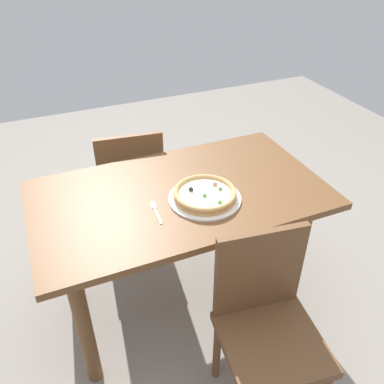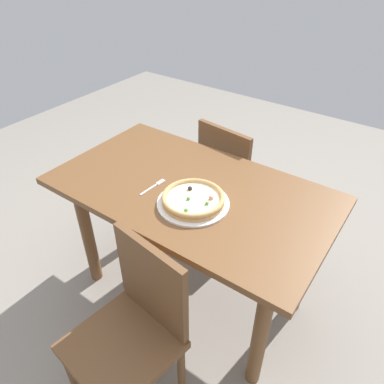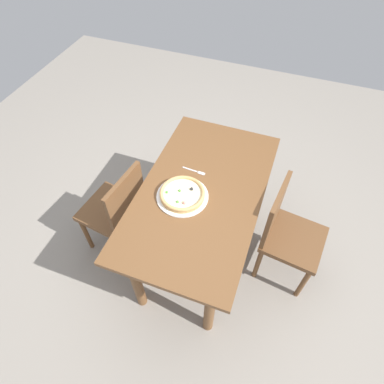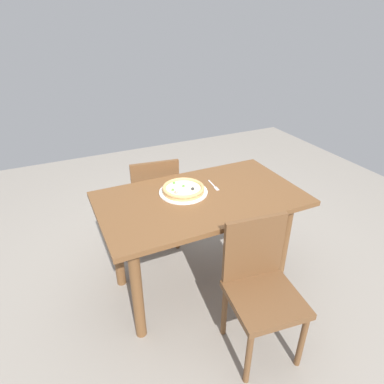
% 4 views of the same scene
% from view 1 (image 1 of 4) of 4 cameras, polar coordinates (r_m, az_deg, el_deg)
% --- Properties ---
extents(ground_plane, '(6.00, 6.00, 0.00)m').
position_cam_1_polar(ground_plane, '(2.42, -1.43, -15.27)').
color(ground_plane, gray).
extents(dining_table, '(1.38, 0.78, 0.78)m').
position_cam_1_polar(dining_table, '(1.97, -1.70, -3.06)').
color(dining_table, brown).
rests_on(dining_table, ground).
extents(chair_near, '(0.45, 0.45, 0.86)m').
position_cam_1_polar(chair_near, '(1.76, 10.51, -17.71)').
color(chair_near, brown).
rests_on(chair_near, ground).
extents(chair_far, '(0.45, 0.45, 0.86)m').
position_cam_1_polar(chair_far, '(2.52, -8.68, 1.07)').
color(chair_far, brown).
rests_on(chair_far, ground).
extents(plate, '(0.33, 0.33, 0.01)m').
position_cam_1_polar(plate, '(1.84, 1.82, -0.91)').
color(plate, white).
rests_on(plate, dining_table).
extents(pizza, '(0.29, 0.29, 0.04)m').
position_cam_1_polar(pizza, '(1.83, 1.84, -0.26)').
color(pizza, tan).
rests_on(pizza, plate).
extents(fork, '(0.03, 0.17, 0.00)m').
position_cam_1_polar(fork, '(1.78, -5.20, -2.63)').
color(fork, silver).
rests_on(fork, dining_table).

